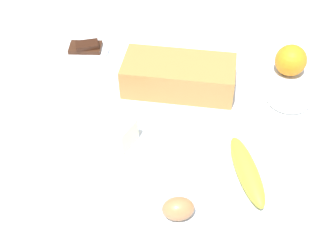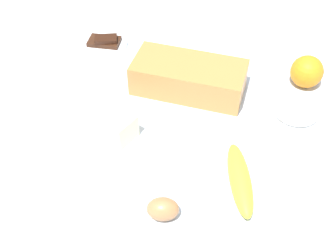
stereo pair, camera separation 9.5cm
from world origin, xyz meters
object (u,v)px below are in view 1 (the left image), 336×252
object	(u,v)px
orange_fruit	(291,60)
butter_block	(114,131)
flour_bowl	(287,103)
banana	(247,171)
egg_near_butter	(178,209)
loaf_pan	(178,75)
chocolate_plate	(86,49)

from	to	relation	value
orange_fruit	butter_block	bearing A→B (deg)	-142.31
flour_bowl	banana	size ratio (longest dim) A/B	0.74
egg_near_butter	orange_fruit	bearing A→B (deg)	64.56
flour_bowl	butter_block	xyz separation A→B (m)	(-0.39, -0.15, 0.00)
flour_bowl	orange_fruit	world-z (taller)	orange_fruit
loaf_pan	banana	world-z (taller)	loaf_pan
orange_fruit	chocolate_plate	bearing A→B (deg)	178.92
loaf_pan	flour_bowl	size ratio (longest dim) A/B	2.00
egg_near_butter	flour_bowl	bearing A→B (deg)	56.59
flour_bowl	butter_block	bearing A→B (deg)	-158.50
banana	loaf_pan	bearing A→B (deg)	124.03
banana	butter_block	distance (m)	0.31
banana	chocolate_plate	world-z (taller)	banana
loaf_pan	flour_bowl	world-z (taller)	loaf_pan
orange_fruit	egg_near_butter	size ratio (longest dim) A/B	1.32
loaf_pan	banana	xyz separation A→B (m)	(0.18, -0.27, -0.02)
butter_block	flour_bowl	bearing A→B (deg)	21.50
banana	egg_near_butter	distance (m)	0.17
loaf_pan	flour_bowl	xyz separation A→B (m)	(0.27, -0.05, -0.01)
flour_bowl	butter_block	size ratio (longest dim) A/B	1.56
butter_block	chocolate_plate	world-z (taller)	butter_block
banana	butter_block	bearing A→B (deg)	168.22
banana	flour_bowl	bearing A→B (deg)	67.22
orange_fruit	butter_block	xyz separation A→B (m)	(-0.40, -0.31, -0.01)
orange_fruit	chocolate_plate	distance (m)	0.57
orange_fruit	egg_near_butter	bearing A→B (deg)	-115.44
loaf_pan	chocolate_plate	size ratio (longest dim) A/B	2.16
banana	butter_block	xyz separation A→B (m)	(-0.30, 0.06, 0.01)
loaf_pan	flour_bowl	bearing A→B (deg)	-10.81
butter_block	loaf_pan	bearing A→B (deg)	59.87
orange_fruit	chocolate_plate	xyz separation A→B (m)	(-0.57, 0.01, -0.03)
loaf_pan	chocolate_plate	bearing A→B (deg)	157.11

